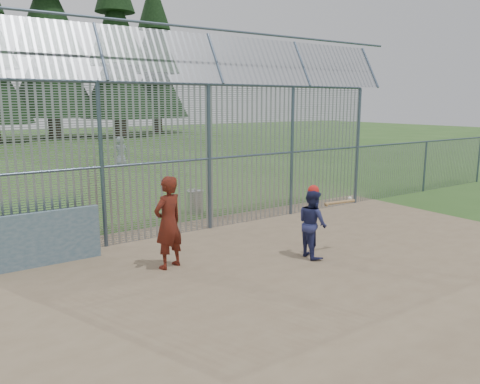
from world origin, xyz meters
TOP-DOWN VIEW (x-y plane):
  - ground at (0.00, 0.00)m, footprint 120.00×120.00m
  - dirt_infield at (0.00, -0.50)m, footprint 14.00×10.00m
  - dugout_wall at (-4.60, 2.90)m, footprint 2.50×0.12m
  - batter at (0.66, 0.03)m, footprint 0.73×0.86m
  - onlooker at (-2.38, 1.24)m, footprint 0.84×0.67m
  - bg_kid_standing at (2.62, 17.50)m, footprint 0.85×0.57m
  - batting_gear at (0.83, -0.00)m, footprint 1.25×0.37m
  - trash_can at (0.59, 5.39)m, footprint 0.56×0.56m
  - backstop_fence at (1.81, 3.43)m, footprint 20.09×0.81m
  - conifer_row at (1.93, 41.51)m, footprint 38.48×12.26m

SIDE VIEW (x-z plane):
  - ground at x=0.00m, z-range 0.00..0.00m
  - dirt_infield at x=0.00m, z-range 0.00..0.02m
  - trash_can at x=0.59m, z-range -0.03..0.79m
  - dugout_wall at x=-4.60m, z-range 0.02..1.22m
  - batter at x=0.66m, z-range 0.02..1.59m
  - bg_kid_standing at x=2.62m, z-range 0.00..1.68m
  - onlooker at x=-2.38m, z-range 0.02..2.02m
  - batting_gear at x=0.83m, z-range 1.25..1.75m
  - backstop_fence at x=1.81m, z-range -0.29..5.01m
  - conifer_row at x=1.93m, z-range 0.73..20.93m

